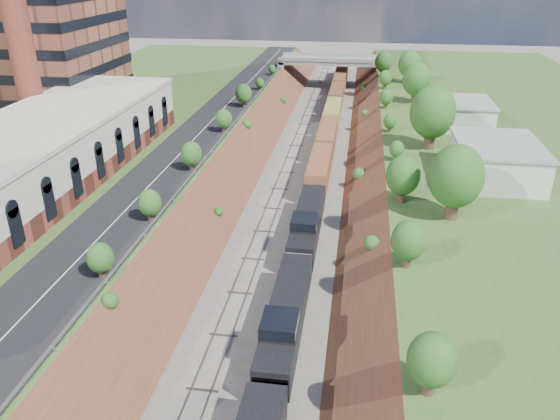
{
  "coord_description": "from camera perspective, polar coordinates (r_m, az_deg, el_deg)",
  "views": [
    {
      "loc": [
        7.42,
        -10.59,
        28.44
      ],
      "look_at": [
        0.34,
        37.33,
        6.0
      ],
      "focal_mm": 35.0,
      "sensor_mm": 36.0,
      "label": 1
    }
  ],
  "objects": [
    {
      "name": "platform_left",
      "position": [
        85.38,
        -20.44,
        5.58
      ],
      "size": [
        44.0,
        180.0,
        5.0
      ],
      "primitive_type": "cube",
      "color": "#365724",
      "rests_on": "ground"
    },
    {
      "name": "freight_train",
      "position": [
        87.14,
        4.89,
        7.38
      ],
      "size": [
        2.7,
        138.82,
        4.55
      ],
      "color": "black",
      "rests_on": "ground"
    },
    {
      "name": "rail_left_track",
      "position": [
        76.72,
        0.3,
        3.17
      ],
      "size": [
        1.58,
        180.0,
        0.18
      ],
      "primitive_type": "cube",
      "color": "gray",
      "rests_on": "ground"
    },
    {
      "name": "overpass",
      "position": [
        134.86,
        5.29,
        14.71
      ],
      "size": [
        24.5,
        8.3,
        7.4
      ],
      "color": "gray",
      "rests_on": "ground"
    },
    {
      "name": "tree_left_crest",
      "position": [
        41.99,
        -20.45,
        -7.55
      ],
      "size": [
        2.45,
        2.45,
        3.55
      ],
      "color": "#473323",
      "rests_on": "platform_left"
    },
    {
      "name": "guardrail",
      "position": [
        76.37,
        -6.31,
        7.26
      ],
      "size": [
        0.1,
        171.0,
        0.7
      ],
      "color": "#99999E",
      "rests_on": "platform_left"
    },
    {
      "name": "commercial_building",
      "position": [
        63.34,
        -26.24,
        3.89
      ],
      "size": [
        14.3,
        62.3,
        7.0
      ],
      "color": "brown",
      "rests_on": "platform_left"
    },
    {
      "name": "platform_right",
      "position": [
        79.44,
        26.68,
        3.06
      ],
      "size": [
        44.0,
        180.0,
        5.0
      ],
      "primitive_type": "cube",
      "color": "#365724",
      "rests_on": "ground"
    },
    {
      "name": "white_building_near",
      "position": [
        68.08,
        21.67,
        4.71
      ],
      "size": [
        9.0,
        12.0,
        4.0
      ],
      "primitive_type": "cube",
      "color": "silver",
      "rests_on": "platform_right"
    },
    {
      "name": "tree_right_large",
      "position": [
        54.9,
        17.93,
        3.3
      ],
      "size": [
        5.25,
        5.25,
        7.61
      ],
      "color": "#473323",
      "rests_on": "platform_right"
    },
    {
      "name": "embankment_left",
      "position": [
        78.3,
        -5.81,
        3.43
      ],
      "size": [
        10.0,
        180.0,
        10.0
      ],
      "primitive_type": "cube",
      "rotation": [
        0.0,
        0.79,
        0.0
      ],
      "color": "brown",
      "rests_on": "ground"
    },
    {
      "name": "road",
      "position": [
        77.81,
        -9.21,
        7.04
      ],
      "size": [
        8.0,
        180.0,
        0.1
      ],
      "primitive_type": "cube",
      "color": "black",
      "rests_on": "platform_left"
    },
    {
      "name": "white_building_far",
      "position": [
        88.69,
        18.51,
        9.46
      ],
      "size": [
        8.0,
        10.0,
        3.6
      ],
      "primitive_type": "cube",
      "color": "silver",
      "rests_on": "platform_right"
    },
    {
      "name": "rail_right_track",
      "position": [
        76.22,
        4.18,
        2.95
      ],
      "size": [
        1.58,
        180.0,
        0.18
      ],
      "primitive_type": "cube",
      "color": "gray",
      "rests_on": "ground"
    },
    {
      "name": "embankment_right",
      "position": [
        76.19,
        10.49,
        2.5
      ],
      "size": [
        10.0,
        180.0,
        10.0
      ],
      "primitive_type": "cube",
      "rotation": [
        0.0,
        0.79,
        0.0
      ],
      "color": "brown",
      "rests_on": "ground"
    }
  ]
}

